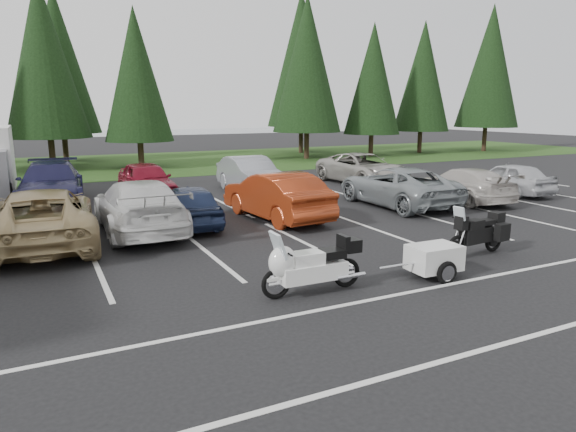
# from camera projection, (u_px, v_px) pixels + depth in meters

# --- Properties ---
(ground) EXTENTS (120.00, 120.00, 0.00)m
(ground) POSITION_uv_depth(u_px,v_px,m) (303.00, 253.00, 13.18)
(ground) COLOR black
(ground) RESTS_ON ground
(grass_strip) EXTENTS (80.00, 16.00, 0.01)m
(grass_strip) POSITION_uv_depth(u_px,v_px,m) (135.00, 164.00, 34.23)
(grass_strip) COLOR #203A12
(grass_strip) RESTS_ON ground
(lake_water) EXTENTS (70.00, 50.00, 0.02)m
(lake_water) POSITION_uv_depth(u_px,v_px,m) (123.00, 138.00, 63.16)
(lake_water) COLOR slate
(lake_water) RESTS_ON ground
(stall_markings) EXTENTS (32.00, 16.00, 0.01)m
(stall_markings) POSITION_uv_depth(u_px,v_px,m) (271.00, 236.00, 14.93)
(stall_markings) COLOR silver
(stall_markings) RESTS_ON ground
(conifer_4) EXTENTS (4.80, 4.80, 11.17)m
(conifer_4) POSITION_uv_depth(u_px,v_px,m) (43.00, 57.00, 29.75)
(conifer_4) COLOR #332316
(conifer_4) RESTS_ON ground
(conifer_5) EXTENTS (4.14, 4.14, 9.63)m
(conifer_5) POSITION_uv_depth(u_px,v_px,m) (136.00, 75.00, 30.96)
(conifer_5) COLOR #332316
(conifer_5) RESTS_ON ground
(conifer_6) EXTENTS (4.93, 4.93, 11.48)m
(conifer_6) POSITION_uv_depth(u_px,v_px,m) (307.00, 64.00, 36.38)
(conifer_6) COLOR #332316
(conifer_6) RESTS_ON ground
(conifer_7) EXTENTS (4.27, 4.27, 9.94)m
(conifer_7) POSITION_uv_depth(u_px,v_px,m) (373.00, 79.00, 38.69)
(conifer_7) COLOR #332316
(conifer_7) RESTS_ON ground
(conifer_8) EXTENTS (4.53, 4.53, 10.56)m
(conifer_8) POSITION_uv_depth(u_px,v_px,m) (423.00, 76.00, 41.70)
(conifer_8) COLOR #332316
(conifer_8) RESTS_ON ground
(conifer_9) EXTENTS (5.19, 5.19, 12.10)m
(conifer_9) POSITION_uv_depth(u_px,v_px,m) (490.00, 66.00, 42.98)
(conifer_9) COLOR #332316
(conifer_9) RESTS_ON ground
(conifer_back_b) EXTENTS (4.97, 4.97, 11.58)m
(conifer_back_b) POSITION_uv_depth(u_px,v_px,m) (58.00, 60.00, 34.17)
(conifer_back_b) COLOR #332316
(conifer_back_b) RESTS_ON ground
(conifer_back_c) EXTENTS (5.50, 5.50, 12.81)m
(conifer_back_c) POSITION_uv_depth(u_px,v_px,m) (301.00, 59.00, 41.21)
(conifer_back_c) COLOR #332316
(conifer_back_c) RESTS_ON ground
(car_near_2) EXTENTS (2.84, 5.73, 1.56)m
(car_near_2) POSITION_uv_depth(u_px,v_px,m) (42.00, 218.00, 13.72)
(car_near_2) COLOR tan
(car_near_2) RESTS_ON ground
(car_near_3) EXTENTS (2.27, 5.46, 1.58)m
(car_near_3) POSITION_uv_depth(u_px,v_px,m) (139.00, 206.00, 15.26)
(car_near_3) COLOR silver
(car_near_3) RESTS_ON ground
(car_near_4) EXTENTS (1.89, 4.03, 1.33)m
(car_near_4) POSITION_uv_depth(u_px,v_px,m) (189.00, 205.00, 16.10)
(car_near_4) COLOR #1B2645
(car_near_4) RESTS_ON ground
(car_near_5) EXTENTS (2.14, 4.95, 1.58)m
(car_near_5) POSITION_uv_depth(u_px,v_px,m) (276.00, 196.00, 17.11)
(car_near_5) COLOR #963013
(car_near_5) RESTS_ON ground
(car_near_6) EXTENTS (2.48, 5.34, 1.48)m
(car_near_6) POSITION_uv_depth(u_px,v_px,m) (397.00, 186.00, 19.50)
(car_near_6) COLOR gray
(car_near_6) RESTS_ON ground
(car_near_7) EXTENTS (2.15, 4.71, 1.33)m
(car_near_7) POSITION_uv_depth(u_px,v_px,m) (463.00, 185.00, 20.40)
(car_near_7) COLOR beige
(car_near_7) RESTS_ON ground
(car_near_8) EXTENTS (1.76, 4.08, 1.37)m
(car_near_8) POSITION_uv_depth(u_px,v_px,m) (509.00, 178.00, 22.14)
(car_near_8) COLOR #BCBDC1
(car_near_8) RESTS_ON ground
(car_far_1) EXTENTS (2.72, 5.76, 1.62)m
(car_far_1) POSITION_uv_depth(u_px,v_px,m) (51.00, 184.00, 19.64)
(car_far_1) COLOR #18183C
(car_far_1) RESTS_ON ground
(car_far_2) EXTENTS (1.94, 4.46, 1.50)m
(car_far_2) POSITION_uv_depth(u_px,v_px,m) (147.00, 180.00, 21.02)
(car_far_2) COLOR maroon
(car_far_2) RESTS_ON ground
(car_far_3) EXTENTS (1.70, 4.75, 1.56)m
(car_far_3) POSITION_uv_depth(u_px,v_px,m) (250.00, 175.00, 22.55)
(car_far_3) COLOR gray
(car_far_3) RESTS_ON ground
(car_far_4) EXTENTS (2.75, 5.46, 1.48)m
(car_far_4) POSITION_uv_depth(u_px,v_px,m) (363.00, 169.00, 25.19)
(car_far_4) COLOR #A49F96
(car_far_4) RESTS_ON ground
(touring_motorcycle) EXTENTS (2.46, 0.79, 1.35)m
(touring_motorcycle) POSITION_uv_depth(u_px,v_px,m) (313.00, 261.00, 10.21)
(touring_motorcycle) COLOR white
(touring_motorcycle) RESTS_ON ground
(cargo_trailer) EXTENTS (1.61, 0.93, 0.74)m
(cargo_trailer) POSITION_uv_depth(u_px,v_px,m) (434.00, 261.00, 11.23)
(cargo_trailer) COLOR silver
(cargo_trailer) RESTS_ON ground
(adventure_motorcycle) EXTENTS (2.28, 0.97, 1.35)m
(adventure_motorcycle) POSITION_uv_depth(u_px,v_px,m) (476.00, 229.00, 12.83)
(adventure_motorcycle) COLOR black
(adventure_motorcycle) RESTS_ON ground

